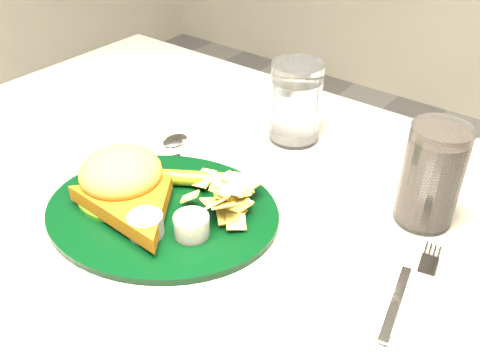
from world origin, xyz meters
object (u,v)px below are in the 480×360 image
object	(u,v)px
cola_glass	(432,176)
dinner_plate	(160,193)
fork_napkin	(399,298)
water_glass	(296,102)

from	to	relation	value
cola_glass	dinner_plate	bearing A→B (deg)	-143.58
cola_glass	fork_napkin	distance (m)	0.18
water_glass	fork_napkin	world-z (taller)	water_glass
fork_napkin	water_glass	bearing A→B (deg)	129.76
cola_glass	fork_napkin	world-z (taller)	cola_glass
dinner_plate	cola_glass	size ratio (longest dim) A/B	2.28
fork_napkin	dinner_plate	bearing A→B (deg)	177.19
cola_glass	water_glass	bearing A→B (deg)	163.62
water_glass	dinner_plate	bearing A→B (deg)	-95.47
water_glass	fork_napkin	size ratio (longest dim) A/B	0.84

